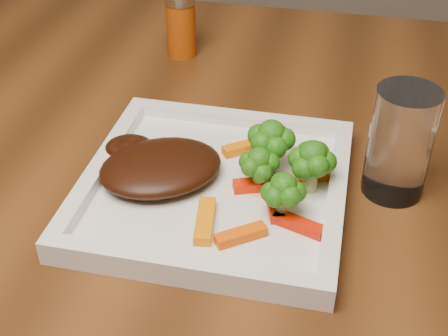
% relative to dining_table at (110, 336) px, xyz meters
% --- Properties ---
extents(dining_table, '(1.60, 0.90, 0.75)m').
position_rel_dining_table_xyz_m(dining_table, '(0.00, 0.00, 0.00)').
color(dining_table, '#583014').
rests_on(dining_table, floor).
extents(plate, '(0.27, 0.27, 0.01)m').
position_rel_dining_table_xyz_m(plate, '(0.19, -0.07, 0.38)').
color(plate, white).
rests_on(plate, dining_table).
extents(steak, '(0.16, 0.16, 0.03)m').
position_rel_dining_table_xyz_m(steak, '(0.13, -0.07, 0.40)').
color(steak, black).
rests_on(steak, plate).
extents(broccoli_0, '(0.07, 0.07, 0.07)m').
position_rel_dining_table_xyz_m(broccoli_0, '(0.24, -0.03, 0.42)').
color(broccoli_0, '#275F0F').
rests_on(broccoli_0, plate).
extents(broccoli_1, '(0.07, 0.07, 0.06)m').
position_rel_dining_table_xyz_m(broccoli_1, '(0.29, -0.06, 0.42)').
color(broccoli_1, '#357112').
rests_on(broccoli_1, plate).
extents(broccoli_2, '(0.06, 0.06, 0.06)m').
position_rel_dining_table_xyz_m(broccoli_2, '(0.26, -0.11, 0.42)').
color(broccoli_2, '#1B7713').
rests_on(broccoli_2, plate).
extents(broccoli_3, '(0.05, 0.05, 0.06)m').
position_rel_dining_table_xyz_m(broccoli_3, '(0.23, -0.07, 0.42)').
color(broccoli_3, '#2A7313').
rests_on(broccoli_3, plate).
extents(carrot_0, '(0.05, 0.04, 0.01)m').
position_rel_dining_table_xyz_m(carrot_0, '(0.23, -0.15, 0.39)').
color(carrot_0, '#EA5403').
rests_on(carrot_0, plate).
extents(carrot_1, '(0.05, 0.03, 0.01)m').
position_rel_dining_table_xyz_m(carrot_1, '(0.28, -0.12, 0.39)').
color(carrot_1, red).
rests_on(carrot_1, plate).
extents(carrot_2, '(0.03, 0.06, 0.01)m').
position_rel_dining_table_xyz_m(carrot_2, '(0.19, -0.14, 0.39)').
color(carrot_2, orange).
rests_on(carrot_2, plate).
extents(carrot_3, '(0.05, 0.03, 0.01)m').
position_rel_dining_table_xyz_m(carrot_3, '(0.29, -0.04, 0.39)').
color(carrot_3, '#ED3F03').
rests_on(carrot_3, plate).
extents(carrot_4, '(0.05, 0.04, 0.01)m').
position_rel_dining_table_xyz_m(carrot_4, '(0.21, -0.00, 0.39)').
color(carrot_4, orange).
rests_on(carrot_4, plate).
extents(carrot_5, '(0.03, 0.05, 0.01)m').
position_rel_dining_table_xyz_m(carrot_5, '(0.25, -0.09, 0.39)').
color(carrot_5, red).
rests_on(carrot_5, plate).
extents(carrot_6, '(0.06, 0.03, 0.01)m').
position_rel_dining_table_xyz_m(carrot_6, '(0.23, -0.07, 0.39)').
color(carrot_6, red).
rests_on(carrot_6, plate).
extents(spice_shaker, '(0.06, 0.06, 0.09)m').
position_rel_dining_table_xyz_m(spice_shaker, '(0.07, 0.24, 0.42)').
color(spice_shaker, '#9F3C08').
rests_on(spice_shaker, dining_table).
extents(drinking_glass, '(0.07, 0.07, 0.12)m').
position_rel_dining_table_xyz_m(drinking_glass, '(0.37, -0.02, 0.44)').
color(drinking_glass, white).
rests_on(drinking_glass, dining_table).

